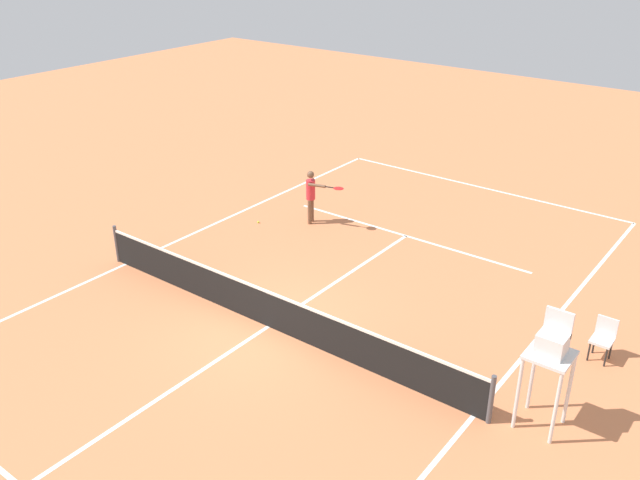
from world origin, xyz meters
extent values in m
plane|color=#D37A4C|center=(0.00, 0.00, 0.00)|extent=(60.00, 60.00, 0.00)
cube|color=white|center=(0.00, -11.36, 0.00)|extent=(10.41, 0.10, 0.01)
cube|color=white|center=(-5.20, 0.00, 0.00)|extent=(0.10, 22.72, 0.01)
cube|color=white|center=(5.20, 0.00, 0.00)|extent=(0.10, 22.72, 0.01)
cube|color=white|center=(0.00, -6.25, 0.00)|extent=(7.81, 0.10, 0.01)
cube|color=white|center=(0.00, 0.00, 0.00)|extent=(0.10, 12.49, 0.01)
cylinder|color=#4C4C51|center=(-5.50, 0.00, 0.54)|extent=(0.10, 0.10, 1.07)
cylinder|color=#4C4C51|center=(5.50, 0.00, 0.54)|extent=(0.10, 0.10, 1.07)
cube|color=black|center=(0.00, 0.00, 0.46)|extent=(11.01, 0.03, 0.91)
cube|color=white|center=(0.00, 0.00, 0.93)|extent=(11.01, 0.04, 0.06)
cylinder|color=brown|center=(2.91, -5.40, 0.39)|extent=(0.12, 0.12, 0.79)
cylinder|color=brown|center=(2.86, -5.21, 0.39)|extent=(0.12, 0.12, 0.79)
cylinder|color=red|center=(2.89, -5.31, 1.10)|extent=(0.28, 0.28, 0.62)
sphere|color=brown|center=(2.89, -5.31, 1.59)|extent=(0.22, 0.22, 0.22)
cylinder|color=brown|center=(2.94, -5.48, 1.13)|extent=(0.09, 0.09, 0.55)
cylinder|color=brown|center=(2.57, -5.21, 1.34)|extent=(0.55, 0.24, 0.09)
cylinder|color=black|center=(2.18, -5.32, 1.34)|extent=(0.26, 0.11, 0.04)
ellipsoid|color=red|center=(1.90, -5.40, 1.34)|extent=(0.39, 0.36, 0.04)
sphere|color=#CCE033|center=(4.16, -4.28, 0.03)|extent=(0.07, 0.07, 0.07)
cylinder|color=silver|center=(-6.62, -0.16, 0.78)|extent=(0.07, 0.07, 1.55)
cylinder|color=silver|center=(-5.92, -0.16, 0.78)|extent=(0.07, 0.07, 1.55)
cylinder|color=silver|center=(-6.62, -0.86, 0.78)|extent=(0.07, 0.07, 1.55)
cylinder|color=silver|center=(-5.92, -0.86, 0.78)|extent=(0.07, 0.07, 1.55)
cube|color=silver|center=(-6.27, -0.51, 1.58)|extent=(0.80, 0.80, 0.06)
cube|color=silver|center=(-6.27, -0.51, 1.81)|extent=(0.50, 0.44, 0.40)
cube|color=silver|center=(-6.27, -0.71, 2.16)|extent=(0.50, 0.06, 0.50)
cylinder|color=#262626|center=(-6.71, -3.14, 0.23)|extent=(0.04, 0.04, 0.45)
cylinder|color=#262626|center=(-6.35, -3.14, 0.23)|extent=(0.04, 0.04, 0.45)
cylinder|color=#262626|center=(-6.71, -3.49, 0.23)|extent=(0.04, 0.04, 0.45)
cylinder|color=#262626|center=(-6.35, -3.49, 0.23)|extent=(0.04, 0.04, 0.45)
cube|color=silver|center=(-6.53, -3.32, 0.48)|extent=(0.44, 0.44, 0.06)
cube|color=silver|center=(-6.53, -3.54, 0.73)|extent=(0.44, 0.04, 0.44)
camera|label=1|loc=(-9.08, 9.97, 8.63)|focal=38.14mm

